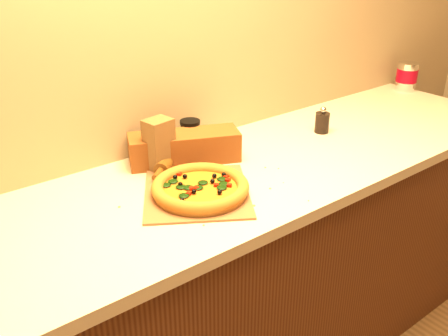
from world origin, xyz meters
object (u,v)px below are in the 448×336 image
pizza_peel (196,190)px  coffee_canister (407,76)px  rolling_pin (172,155)px  dark_jar (190,136)px  pizza (200,188)px  pepper_grinder (322,122)px

pizza_peel → coffee_canister: (1.46, 0.23, 0.07)m
pizza_peel → rolling_pin: 0.24m
rolling_pin → dark_jar: size_ratio=2.48×
rolling_pin → pizza: bearing=-104.0°
pepper_grinder → rolling_pin: (-0.63, 0.13, -0.02)m
pizza_peel → pepper_grinder: 0.70m
pizza → dark_jar: (0.17, 0.30, 0.03)m
pizza → pepper_grinder: pepper_grinder is taller
pepper_grinder → dark_jar: bearing=161.8°
dark_jar → pizza_peel: bearing=-121.4°
pizza_peel → dark_jar: 0.32m
pepper_grinder → dark_jar: size_ratio=0.91×
pizza → dark_jar: bearing=60.3°
rolling_pin → coffee_canister: 1.40m
pizza_peel → rolling_pin: rolling_pin is taller
coffee_canister → dark_jar: 1.30m
pizza → dark_jar: 0.35m
pizza_peel → pizza: size_ratio=1.68×
rolling_pin → pepper_grinder: bearing=-11.7°
pizza_peel → coffee_canister: 1.48m
pepper_grinder → dark_jar: dark_jar is taller
pepper_grinder → pizza_peel: bearing=-171.7°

